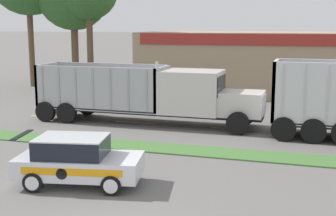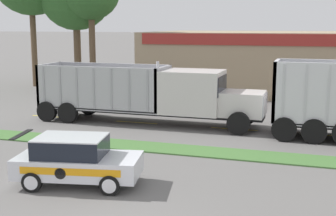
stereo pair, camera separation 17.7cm
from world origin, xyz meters
name	(u,v)px [view 2 (the right image)]	position (x,y,z in m)	size (l,w,h in m)	color
grass_verge	(196,151)	(0.00, 9.11, 0.03)	(120.00, 1.63, 0.06)	#477538
centre_line_2	(51,117)	(-10.02, 13.93, 0.00)	(2.40, 0.14, 0.01)	yellow
centre_line_3	(137,122)	(-4.62, 13.93, 0.00)	(2.40, 0.14, 0.01)	yellow
centre_line_4	(234,129)	(0.78, 13.93, 0.00)	(2.40, 0.14, 0.01)	yellow
dump_truck_mid	(169,96)	(-2.75, 13.93, 1.56)	(12.39, 2.79, 3.45)	black
rally_car	(76,160)	(-2.82, 3.92, 0.85)	(4.39, 2.61, 1.68)	silver
store_building_backdrop	(315,62)	(4.49, 29.49, 2.36)	(26.03, 12.10, 4.72)	#9E896B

